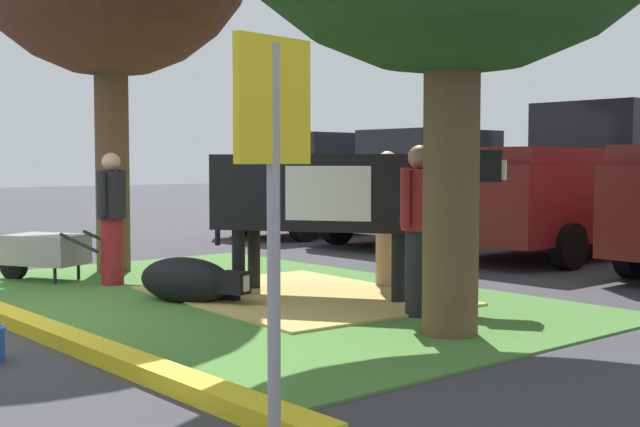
# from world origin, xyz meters

# --- Properties ---
(ground_plane) EXTENTS (80.00, 80.00, 0.00)m
(ground_plane) POSITION_xyz_m (0.00, 0.00, 0.00)
(ground_plane) COLOR #38383D
(grass_island) EXTENTS (7.29, 4.68, 0.02)m
(grass_island) POSITION_xyz_m (0.28, 2.45, 0.01)
(grass_island) COLOR #477A33
(grass_island) RESTS_ON ground
(curb_yellow) EXTENTS (8.49, 0.24, 0.12)m
(curb_yellow) POSITION_xyz_m (0.28, -0.04, 0.06)
(curb_yellow) COLOR yellow
(curb_yellow) RESTS_ON ground
(hay_bedding) EXTENTS (3.35, 2.60, 0.04)m
(hay_bedding) POSITION_xyz_m (0.71, 2.84, 0.03)
(hay_bedding) COLOR tan
(hay_bedding) RESTS_ON ground
(cow_holstein) EXTENTS (2.78, 2.10, 1.58)m
(cow_holstein) POSITION_xyz_m (0.96, 3.10, 1.12)
(cow_holstein) COLOR black
(cow_holstein) RESTS_ON ground
(calf_lying) EXTENTS (1.32, 0.85, 0.48)m
(calf_lying) POSITION_xyz_m (0.24, 1.76, 0.24)
(calf_lying) COLOR black
(calf_lying) RESTS_ON ground
(person_handler) EXTENTS (0.34, 0.45, 1.57)m
(person_handler) POSITION_xyz_m (-1.41, 1.74, 0.84)
(person_handler) COLOR maroon
(person_handler) RESTS_ON ground
(person_visitor_near) EXTENTS (0.34, 0.53, 1.62)m
(person_visitor_near) POSITION_xyz_m (2.32, 2.98, 0.87)
(person_visitor_near) COLOR black
(person_visitor_near) RESTS_ON ground
(person_visitor_far) EXTENTS (0.53, 0.34, 1.58)m
(person_visitor_far) POSITION_xyz_m (0.83, 4.05, 0.85)
(person_visitor_far) COLOR #9E7F5B
(person_visitor_far) RESTS_ON ground
(wheelbarrow) EXTENTS (1.54, 1.12, 0.63)m
(wheelbarrow) POSITION_xyz_m (-2.26, 1.27, 0.39)
(wheelbarrow) COLOR gray
(wheelbarrow) RESTS_ON ground
(parking_sign) EXTENTS (0.10, 0.44, 2.01)m
(parking_sign) POSITION_xyz_m (4.70, -0.53, 1.42)
(parking_sign) COLOR #99999E
(parking_sign) RESTS_ON ground
(sedan_red) EXTENTS (2.09, 4.43, 2.02)m
(sedan_red) POSITION_xyz_m (-5.13, 8.37, 0.98)
(sedan_red) COLOR red
(sedan_red) RESTS_ON ground
(sedan_silver) EXTENTS (2.09, 4.43, 2.02)m
(sedan_silver) POSITION_xyz_m (-2.57, 8.52, 0.98)
(sedan_silver) COLOR silver
(sedan_silver) RESTS_ON ground
(pickup_truck_black) EXTENTS (2.30, 5.44, 2.42)m
(pickup_truck_black) POSITION_xyz_m (0.18, 8.95, 1.11)
(pickup_truck_black) COLOR maroon
(pickup_truck_black) RESTS_ON ground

